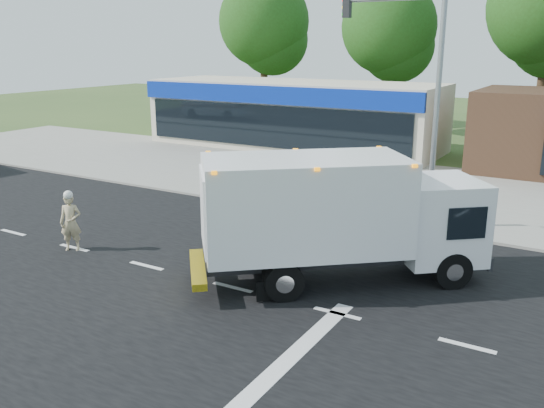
% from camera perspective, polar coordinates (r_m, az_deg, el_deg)
% --- Properties ---
extents(ground, '(120.00, 120.00, 0.00)m').
position_cam_1_polar(ground, '(15.31, -3.91, -8.29)').
color(ground, '#385123').
rests_on(ground, ground).
extents(road_asphalt, '(60.00, 14.00, 0.02)m').
position_cam_1_polar(road_asphalt, '(15.31, -3.92, -8.27)').
color(road_asphalt, black).
rests_on(road_asphalt, ground).
extents(sidewalk, '(60.00, 2.40, 0.12)m').
position_cam_1_polar(sidewalk, '(22.13, 8.12, -0.66)').
color(sidewalk, gray).
rests_on(sidewalk, ground).
extents(parking_apron, '(60.00, 9.00, 0.02)m').
position_cam_1_polar(parking_apron, '(27.44, 12.78, 2.17)').
color(parking_apron, gray).
rests_on(parking_apron, ground).
extents(lane_markings, '(55.20, 7.00, 0.01)m').
position_cam_1_polar(lane_markings, '(13.61, -2.39, -11.38)').
color(lane_markings, silver).
rests_on(lane_markings, road_asphalt).
extents(ems_box_truck, '(7.45, 6.75, 3.42)m').
position_cam_1_polar(ems_box_truck, '(15.16, 6.37, -0.66)').
color(ems_box_truck, black).
rests_on(ems_box_truck, ground).
extents(emergency_worker, '(0.78, 0.71, 1.91)m').
position_cam_1_polar(emergency_worker, '(18.71, -19.33, -1.63)').
color(emergency_worker, tan).
rests_on(emergency_worker, ground).
extents(retail_strip_mall, '(18.00, 6.20, 4.00)m').
position_cam_1_polar(retail_strip_mall, '(35.98, 2.12, 8.89)').
color(retail_strip_mall, beige).
rests_on(retail_strip_mall, ground).
extents(traffic_signal_pole, '(3.51, 0.25, 8.00)m').
position_cam_1_polar(traffic_signal_pole, '(19.97, 14.35, 11.47)').
color(traffic_signal_pole, gray).
rests_on(traffic_signal_pole, ground).
extents(background_trees, '(36.77, 7.39, 12.10)m').
position_cam_1_polar(background_trees, '(40.67, 18.73, 16.46)').
color(background_trees, '#332114').
rests_on(background_trees, ground).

